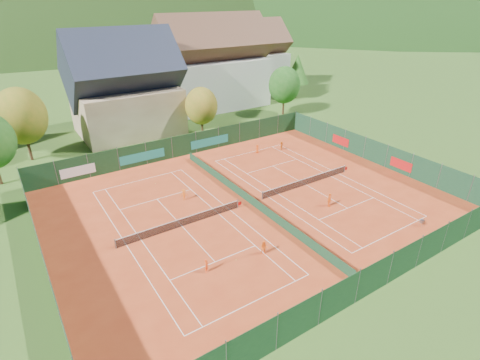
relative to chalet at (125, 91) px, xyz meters
name	(u,v)px	position (x,y,z in m)	size (l,w,h in m)	color
ground	(250,204)	(3.00, -30.00, -6.64)	(600.00, 600.00, 0.00)	#2E5219
clay_pad	(250,204)	(3.00, -30.00, -6.62)	(40.00, 32.00, 0.01)	#AF3919
court_markings_left	(182,226)	(-5.00, -30.00, -6.61)	(11.03, 23.83, 0.00)	white
court_markings_right	(306,185)	(11.00, -30.00, -6.61)	(11.03, 23.83, 0.00)	white
tennis_net_left	(183,222)	(-4.85, -30.00, -6.12)	(13.30, 0.10, 1.02)	#59595B
tennis_net_right	(307,181)	(11.15, -30.00, -6.12)	(13.30, 0.10, 1.02)	#59595B
court_divider	(250,200)	(3.00, -30.00, -6.12)	(0.03, 28.80, 1.00)	#133620
fence_north	(181,146)	(2.54, -14.01, -5.16)	(40.00, 0.10, 3.00)	#13361B
fence_south	(374,278)	(3.00, -46.00, -5.12)	(40.00, 0.04, 3.00)	#14391C
fence_west	(43,257)	(-17.00, -30.00, -5.12)	(0.04, 32.00, 3.00)	#153C21
fence_east	(375,152)	(23.00, -29.95, -5.14)	(0.09, 32.00, 3.00)	#133520
chalet	(125,91)	(0.00, 0.00, 0.00)	(16.20, 12.00, 16.00)	tan
hotel_block_a	(213,68)	(19.00, 6.00, 0.76)	(21.60, 11.00, 17.25)	silver
hotel_block_b	(249,60)	(33.00, 14.00, -0.01)	(17.28, 10.00, 15.50)	silver
tree_west_mid	(21,116)	(-15.00, -4.00, -0.56)	(6.44, 6.44, 9.78)	#4D2E1B
tree_center	(201,106)	(9.00, -8.00, -1.91)	(5.01, 5.01, 7.60)	#463119
tree_east_front	(284,85)	(27.00, -6.00, -1.23)	(5.72, 5.72, 8.69)	#492E1A
tree_east_mid	(297,69)	(37.00, 2.00, -0.56)	(5.04, 5.04, 9.00)	#412817
tree_east_back	(244,64)	(29.00, 10.00, 0.12)	(7.15, 7.15, 10.86)	#452E18
mountain_backdrop	(84,95)	(31.54, 203.48, -46.26)	(820.00, 530.00, 242.00)	black
ball_hopper	(422,221)	(14.39, -42.62, -6.07)	(0.34, 0.34, 0.80)	slate
loose_ball_0	(236,260)	(-3.41, -37.16, -6.59)	(0.07, 0.07, 0.07)	#CCD833
loose_ball_1	(369,246)	(7.52, -42.07, -6.59)	(0.07, 0.07, 0.07)	#CCD833
loose_ball_2	(241,175)	(6.01, -23.69, -6.59)	(0.07, 0.07, 0.07)	#CCD833
loose_ball_3	(155,184)	(-3.76, -20.00, -6.59)	(0.07, 0.07, 0.07)	#CCD833
player_left_near	(206,266)	(-6.18, -37.09, -6.01)	(0.45, 0.30, 1.24)	#F14B15
player_left_mid	(264,248)	(-0.96, -37.80, -5.95)	(0.66, 0.51, 1.35)	orange
player_left_far	(184,195)	(-2.57, -25.38, -5.98)	(0.84, 0.48, 1.29)	orange
player_right_near	(329,200)	(9.65, -35.00, -5.86)	(0.89, 0.37, 1.52)	orange
player_right_far_a	(257,149)	(11.96, -18.78, -6.00)	(0.61, 0.40, 1.25)	#E95414
player_right_far_b	(281,146)	(15.53, -19.74, -6.00)	(1.15, 0.37, 1.24)	#DC6013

